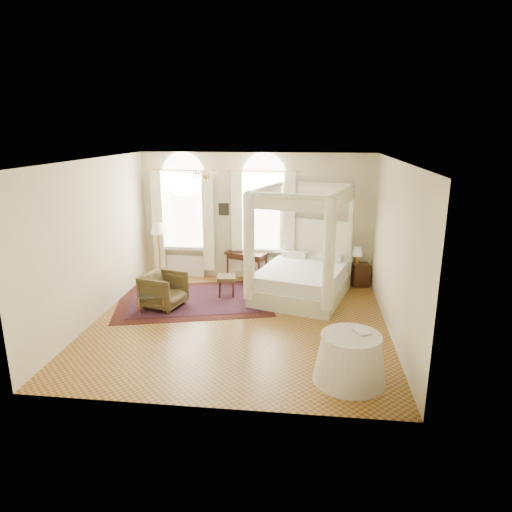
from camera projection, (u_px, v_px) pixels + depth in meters
The scene contains 18 objects.
ground at pixel (239, 323), 9.42m from camera, with size 6.00×6.00×0.00m, color olive.
room_walls at pixel (238, 229), 8.89m from camera, with size 6.00×6.00×6.00m.
window_left at pixel (184, 223), 11.99m from camera, with size 1.62×0.27×3.29m.
window_right at pixel (263, 225), 11.75m from camera, with size 1.62×0.27×3.29m.
chandelier at pixel (205, 175), 9.89m from camera, with size 0.51×0.45×0.50m.
wall_pictures at pixel (259, 208), 11.75m from camera, with size 2.54×0.03×0.39m.
canopy_bed at pixel (302, 273), 10.72m from camera, with size 2.51×2.82×2.60m.
nightstand at pixel (360, 275), 11.57m from camera, with size 0.41×0.37×0.59m, color #341F0E.
nightstand_lamp at pixel (357, 252), 11.51m from camera, with size 0.28×0.28×0.41m.
writing_desk at pixel (247, 256), 11.85m from camera, with size 1.17×0.87×0.78m.
laptop at pixel (238, 251), 11.89m from camera, with size 0.33×0.21×0.03m, color black.
stool at pixel (226, 279), 10.84m from camera, with size 0.49×0.49×0.50m.
armchair at pixel (164, 290), 10.18m from camera, with size 0.83×0.85×0.78m, color #41351C.
coffee_table at pixel (151, 296), 9.88m from camera, with size 0.68×0.55×0.40m.
floor_lamp at pixel (158, 231), 11.95m from camera, with size 0.39×0.39×1.51m.
oriental_rug at pixel (194, 300), 10.67m from camera, with size 3.98×3.27×0.01m.
side_table at pixel (350, 358), 7.16m from camera, with size 1.16×1.16×0.79m.
book at pixel (356, 333), 7.11m from camera, with size 0.20×0.27×0.03m, color black.
Camera 1 is at (1.36, -8.61, 3.86)m, focal length 32.00 mm.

